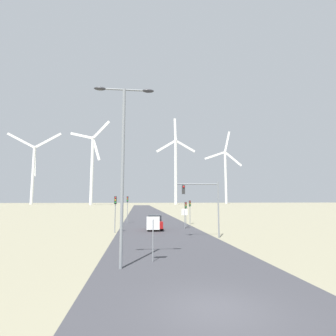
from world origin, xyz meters
TOP-DOWN VIEW (x-y plane):
  - ground_plane at (0.00, 0.00)m, footprint 600.00×600.00m
  - road_surface at (0.00, 48.00)m, footprint 10.00×240.00m
  - streetlamp at (-3.61, 5.67)m, footprint 3.51×0.32m
  - stop_sign_near at (-1.77, 7.08)m, footprint 0.81×0.07m
  - stop_sign_far at (3.36, 24.66)m, footprint 0.81×0.07m
  - traffic_light_post_near_left at (-5.26, 21.47)m, footprint 0.28×0.34m
  - traffic_light_post_near_right at (3.87, 26.49)m, footprint 0.28×0.34m
  - traffic_light_post_mid_left at (-4.33, 33.63)m, footprint 0.28×0.33m
  - traffic_light_post_mid_right at (5.26, 30.49)m, footprint 0.28×0.34m
  - traffic_light_mast_overhead at (3.80, 16.30)m, footprint 4.21×0.35m
  - car_approaching at (-0.60, 23.79)m, footprint 1.88×4.11m
  - wind_turbine_far_left at (-84.34, 205.50)m, footprint 40.32×3.68m
  - wind_turbine_left at (-35.95, 184.87)m, footprint 29.11×4.76m
  - wind_turbine_center at (27.44, 197.25)m, footprint 32.68×3.55m
  - wind_turbine_right at (80.11, 229.97)m, footprint 32.83×13.02m

SIDE VIEW (x-z plane):
  - ground_plane at x=0.00m, z-range 0.00..0.00m
  - road_surface at x=0.00m, z-range 0.00..0.01m
  - car_approaching at x=-0.60m, z-range 0.00..1.83m
  - stop_sign_far at x=3.36m, z-range 0.51..3.05m
  - stop_sign_near at x=-1.77m, z-range 0.54..3.24m
  - traffic_light_post_near_right at x=3.87m, z-range 0.80..4.22m
  - traffic_light_post_mid_right at x=5.26m, z-range 0.85..4.45m
  - traffic_light_post_near_left at x=-5.26m, z-range 0.96..5.08m
  - traffic_light_post_mid_left at x=-4.33m, z-range 0.98..5.25m
  - traffic_light_mast_overhead at x=3.80m, z-range 1.18..6.71m
  - streetlamp at x=-3.61m, z-range 1.30..11.58m
  - wind_turbine_far_left at x=-84.34m, z-range -0.65..57.16m
  - wind_turbine_left at x=-35.95m, z-range -1.54..60.53m
  - wind_turbine_right at x=80.11m, z-range -4.34..64.64m
  - wind_turbine_center at x=27.44m, z-range -3.86..66.08m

